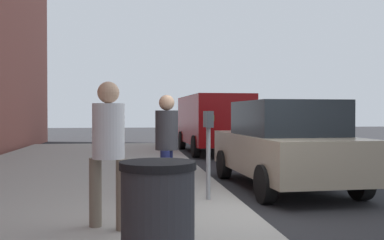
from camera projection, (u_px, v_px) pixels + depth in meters
name	position (u px, v px, depth m)	size (l,w,h in m)	color
ground_plane	(250.00, 218.00, 6.34)	(80.00, 80.00, 0.00)	#232326
sidewalk_slab	(35.00, 220.00, 5.93)	(28.00, 6.00, 0.15)	gray
parking_meter	(208.00, 136.00, 6.97)	(0.36, 0.12, 1.41)	gray
pedestrian_at_meter	(167.00, 139.00, 6.95)	(0.50, 0.36, 1.67)	#191E4C
pedestrian_bystander	(109.00, 142.00, 5.21)	(0.38, 0.48, 1.75)	#726656
parked_sedan_near	(284.00, 144.00, 8.87)	(4.47, 2.11, 1.77)	gray
parked_van_far	(212.00, 120.00, 16.80)	(5.25, 2.22, 2.18)	maroon
trash_bin	(158.00, 227.00, 3.33)	(0.59, 0.59, 1.01)	#2D2D33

